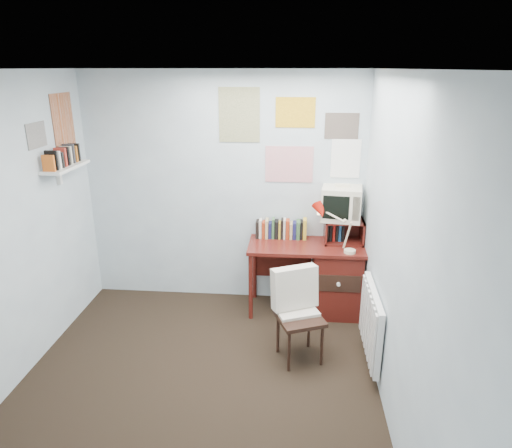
{
  "coord_description": "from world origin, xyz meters",
  "views": [
    {
      "loc": [
        0.76,
        -2.98,
        2.51
      ],
      "look_at": [
        0.42,
        1.0,
        1.14
      ],
      "focal_mm": 32.0,
      "sensor_mm": 36.0,
      "label": 1
    }
  ],
  "objects_px": {
    "crt_tv": "(341,202)",
    "radiator": "(371,322)",
    "wall_shelf": "(66,167)",
    "desk_chair": "(300,319)",
    "desk_lamp": "(351,233)",
    "tv_riser": "(344,231)",
    "desk": "(331,276)"
  },
  "relations": [
    {
      "from": "desk",
      "to": "radiator",
      "type": "bearing_deg",
      "value": -72.76
    },
    {
      "from": "tv_riser",
      "to": "radiator",
      "type": "relative_size",
      "value": 0.5
    },
    {
      "from": "desk",
      "to": "desk_lamp",
      "type": "xyz_separation_m",
      "value": [
        0.16,
        -0.19,
        0.57
      ]
    },
    {
      "from": "desk_lamp",
      "to": "crt_tv",
      "type": "relative_size",
      "value": 1.06
    },
    {
      "from": "desk",
      "to": "crt_tv",
      "type": "distance_m",
      "value": 0.81
    },
    {
      "from": "desk",
      "to": "desk_chair",
      "type": "bearing_deg",
      "value": -109.96
    },
    {
      "from": "tv_riser",
      "to": "wall_shelf",
      "type": "bearing_deg",
      "value": -169.68
    },
    {
      "from": "crt_tv",
      "to": "radiator",
      "type": "distance_m",
      "value": 1.33
    },
    {
      "from": "desk",
      "to": "desk_lamp",
      "type": "distance_m",
      "value": 0.62
    },
    {
      "from": "desk_chair",
      "to": "wall_shelf",
      "type": "relative_size",
      "value": 1.31
    },
    {
      "from": "radiator",
      "to": "desk_lamp",
      "type": "bearing_deg",
      "value": 99.99
    },
    {
      "from": "wall_shelf",
      "to": "desk_lamp",
      "type": "bearing_deg",
      "value": 4.02
    },
    {
      "from": "wall_shelf",
      "to": "tv_riser",
      "type": "bearing_deg",
      "value": 10.32
    },
    {
      "from": "crt_tv",
      "to": "wall_shelf",
      "type": "bearing_deg",
      "value": -161.92
    },
    {
      "from": "desk",
      "to": "wall_shelf",
      "type": "height_order",
      "value": "wall_shelf"
    },
    {
      "from": "tv_riser",
      "to": "crt_tv",
      "type": "relative_size",
      "value": 1.01
    },
    {
      "from": "desk",
      "to": "desk_lamp",
      "type": "height_order",
      "value": "desk_lamp"
    },
    {
      "from": "tv_riser",
      "to": "wall_shelf",
      "type": "xyz_separation_m",
      "value": [
        -2.69,
        -0.49,
        0.74
      ]
    },
    {
      "from": "tv_riser",
      "to": "radiator",
      "type": "bearing_deg",
      "value": -80.72
    },
    {
      "from": "desk_lamp",
      "to": "wall_shelf",
      "type": "xyz_separation_m",
      "value": [
        -2.73,
        -0.19,
        0.65
      ]
    },
    {
      "from": "desk",
      "to": "wall_shelf",
      "type": "bearing_deg",
      "value": -171.6
    },
    {
      "from": "desk_chair",
      "to": "radiator",
      "type": "xyz_separation_m",
      "value": [
        0.62,
        -0.03,
        0.01
      ]
    },
    {
      "from": "desk",
      "to": "desk_lamp",
      "type": "relative_size",
      "value": 2.84
    },
    {
      "from": "desk_lamp",
      "to": "crt_tv",
      "type": "xyz_separation_m",
      "value": [
        -0.08,
        0.32,
        0.23
      ]
    },
    {
      "from": "desk_chair",
      "to": "tv_riser",
      "type": "xyz_separation_m",
      "value": [
        0.45,
        1.01,
        0.48
      ]
    },
    {
      "from": "radiator",
      "to": "wall_shelf",
      "type": "distance_m",
      "value": 3.15
    },
    {
      "from": "crt_tv",
      "to": "radiator",
      "type": "relative_size",
      "value": 0.5
    },
    {
      "from": "desk_lamp",
      "to": "tv_riser",
      "type": "bearing_deg",
      "value": 108.26
    },
    {
      "from": "desk_lamp",
      "to": "desk",
      "type": "bearing_deg",
      "value": 140.79
    },
    {
      "from": "desk",
      "to": "tv_riser",
      "type": "distance_m",
      "value": 0.51
    },
    {
      "from": "radiator",
      "to": "desk_chair",
      "type": "bearing_deg",
      "value": 177.19
    },
    {
      "from": "tv_riser",
      "to": "wall_shelf",
      "type": "distance_m",
      "value": 2.83
    }
  ]
}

